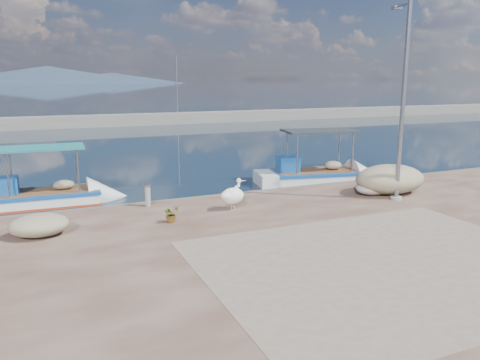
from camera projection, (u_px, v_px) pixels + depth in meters
name	position (u px, v px, depth m)	size (l,w,h in m)	color
ground	(291.00, 248.00, 13.80)	(1400.00, 1400.00, 0.00)	#162635
quay	(457.00, 343.00, 8.36)	(44.00, 22.00, 0.50)	#4D2E21
quay_patch	(388.00, 262.00, 11.39)	(9.00, 7.00, 0.01)	gray
breakwater	(105.00, 121.00, 49.56)	(120.00, 2.20, 7.50)	gray
mountains	(43.00, 76.00, 596.71)	(370.00, 280.00, 22.00)	#28384C
boat_left	(45.00, 199.00, 18.54)	(5.68, 2.05, 2.70)	white
boat_right	(317.00, 178.00, 22.50)	(6.44, 3.21, 2.96)	white
pelican	(233.00, 195.00, 15.94)	(1.11, 0.74, 1.05)	tan
lamp_post	(402.00, 110.00, 16.73)	(0.44, 0.96, 7.00)	gray
bollard_near	(148.00, 194.00, 16.38)	(0.26, 0.26, 0.79)	gray
potted_plant	(171.00, 214.00, 14.56)	(0.49, 0.42, 0.54)	#33722D
net_pile_d	(373.00, 188.00, 18.07)	(1.41, 1.06, 0.53)	beige
net_pile_b	(39.00, 225.00, 13.26)	(1.63, 1.27, 0.64)	#C1B88F
net_pile_c	(390.00, 179.00, 18.23)	(2.87, 2.05, 1.13)	#C1B88F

